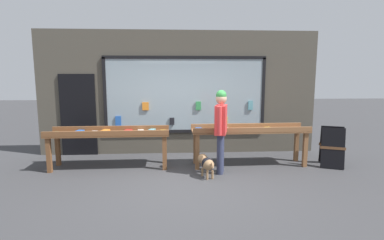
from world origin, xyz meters
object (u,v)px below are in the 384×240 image
at_px(display_table_left, 109,136).
at_px(display_table_right, 250,133).
at_px(person_browsing, 221,124).
at_px(small_dog, 206,163).
at_px(sandwich_board_sign, 332,146).

xyz_separation_m(display_table_left, display_table_right, (3.18, -0.00, 0.02)).
relative_size(display_table_left, person_browsing, 1.51).
xyz_separation_m(display_table_left, small_dog, (2.11, -0.76, -0.44)).
height_order(display_table_left, person_browsing, person_browsing).
distance_m(display_table_right, sandwich_board_sign, 1.90).
bearing_deg(sandwich_board_sign, small_dog, -146.66).
relative_size(display_table_left, display_table_right, 1.00).
bearing_deg(small_dog, display_table_right, -73.76).
bearing_deg(display_table_left, sandwich_board_sign, -2.04).
xyz_separation_m(display_table_right, person_browsing, (-0.75, -0.52, 0.30)).
height_order(display_table_left, sandwich_board_sign, sandwich_board_sign).
bearing_deg(small_dog, person_browsing, -72.89).
bearing_deg(display_table_left, small_dog, -19.82).
height_order(display_table_right, small_dog, display_table_right).
bearing_deg(display_table_left, display_table_right, -0.05).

